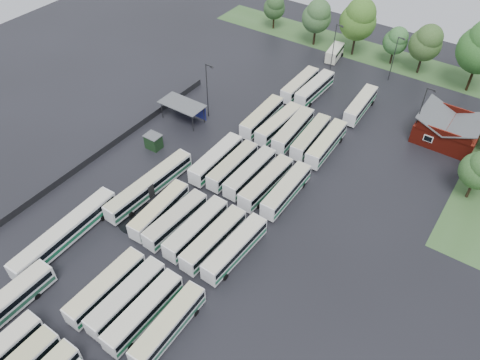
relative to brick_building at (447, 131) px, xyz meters
The scene contains 42 objects.
ground 49.08m from the brick_building, 119.30° to the right, with size 160.00×160.00×0.00m, color black.
brick_building is the anchor object (origin of this frame).
wash_shed 46.14m from the brick_building, 153.27° to the right, with size 8.20×4.20×3.58m.
utility_hut 50.26m from the brick_building, 143.11° to the right, with size 2.70×2.20×2.62m.
grass_strip_north 31.19m from the brick_building, 134.96° to the left, with size 80.00×10.00×0.01m, color #355A29.
west_fence 57.83m from the brick_building, 143.04° to the right, with size 0.10×50.00×1.20m, color #2D2D30.
bus_r1c1 60.73m from the brick_building, 114.42° to the right, with size 2.58×11.43×3.17m.
bus_r1c2 59.15m from the brick_building, 111.83° to the right, with size 2.57×11.38×3.16m.
bus_r1c3 58.36m from the brick_building, 108.95° to the right, with size 2.55×11.41×3.17m.
bus_r1c4 56.96m from the brick_building, 105.69° to the right, with size 2.60×11.18×3.10m.
bus_r2c0 50.56m from the brick_building, 124.23° to the right, with size 2.79×11.07×3.06m.
bus_r2c1 48.95m from the brick_building, 121.16° to the right, with size 2.86×11.07×3.05m.
bus_r2c2 46.99m from the brick_building, 117.81° to the right, with size 2.66×11.39×3.16m.
bus_r2c3 45.74m from the brick_building, 114.18° to the right, with size 2.86×11.56×3.19m.
bus_r2c4 44.17m from the brick_building, 110.56° to the right, with size 2.89×11.53×3.18m.
bus_r3c0 40.05m from the brick_building, 135.15° to the right, with size 2.58×11.58×3.22m.
bus_r3c1 37.75m from the brick_building, 132.18° to the right, with size 2.37×11.01×3.06m.
bus_r3c2 35.53m from the brick_building, 128.54° to the right, with size 2.57×11.28×3.13m.
bus_r3c3 34.02m from the brick_building, 123.68° to the right, with size 2.84×11.56×3.20m.
bus_r3c4 31.99m from the brick_building, 118.99° to the right, with size 2.51×11.28×3.13m.
bus_r4c0 31.93m from the brick_building, 153.47° to the right, with size 2.72×11.47×3.18m.
bus_r4c1 28.86m from the brick_building, 150.04° to the right, with size 2.94×11.45×3.16m.
bus_r4c2 26.39m from the brick_building, 146.65° to the right, with size 2.99×11.61×3.20m.
bus_r4c3 23.61m from the brick_building, 142.38° to the right, with size 2.87×11.18×3.08m.
bus_r4c4 21.37m from the brick_building, 137.12° to the right, with size 2.80×11.49×3.18m.
bus_r5c0 28.31m from the brick_building, behind, with size 2.40×11.19×3.11m.
bus_r5c1 25.27m from the brick_building, behind, with size 2.73×11.41×3.16m.
bus_r5c4 15.65m from the brick_building, behind, with size 2.87×11.29×3.12m.
artic_bus_west_b 50.98m from the brick_building, 130.55° to the right, with size 3.07×16.45×3.04m.
artic_bus_west_c 63.58m from the brick_building, 124.60° to the right, with size 2.82×17.12×3.17m.
minibus 32.35m from the brick_building, 152.19° to the left, with size 3.05×6.39×2.68m.
tree_north_0 51.53m from the brick_building, 156.82° to the left, with size 5.08×5.08×8.41m.
tree_north_1 40.08m from the brick_building, 152.47° to the left, with size 6.46×6.46×10.70m.
tree_north_2 32.89m from the brick_building, 143.73° to the left, with size 7.74×7.74×12.83m.
tree_north_3 26.87m from the brick_building, 131.21° to the left, with size 5.11×5.11×8.46m.
tree_north_4 23.23m from the brick_building, 120.21° to the left, with size 6.51×6.51×10.78m.
lamp_post_ne 6.86m from the brick_building, 148.03° to the right, with size 1.60×0.31×10.38m.
lamp_post_nw 42.15m from the brick_building, 155.34° to the right, with size 1.65×0.32×10.75m.
lamp_post_back_w 29.36m from the brick_building, 158.64° to the left, with size 1.54×0.30×10.02m.
lamp_post_back_e 20.72m from the brick_building, 138.81° to the left, with size 1.45×0.28×9.43m.
puddle_2 53.49m from the brick_building, 125.33° to the right, with size 6.57×6.57×0.01m, color black.
puddle_3 45.13m from the brick_building, 112.07° to the right, with size 3.56×3.56×0.01m, color black.
Camera 1 is at (31.10, -30.27, 50.65)m, focal length 35.00 mm.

